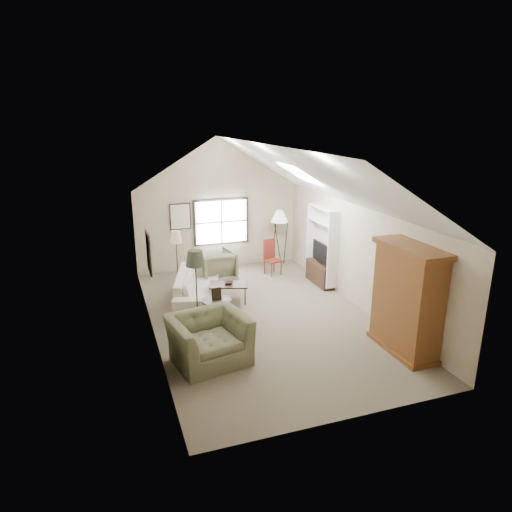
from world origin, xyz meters
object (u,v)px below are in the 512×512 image
object	(u,v)px
armoire	(407,300)
side_table	(217,313)
sofa	(198,287)
armchair_far	(215,267)
side_chair	(273,257)
coffee_table	(229,293)
armchair_near	(209,339)

from	to	relation	value
armoire	side_table	size ratio (longest dim) A/B	3.38
sofa	armchair_far	distance (m)	1.46
armchair_far	sofa	bearing A→B (deg)	49.95
sofa	side_chair	bearing A→B (deg)	-47.61
armchair_far	coffee_table	bearing A→B (deg)	80.60
armchair_near	coffee_table	bearing A→B (deg)	55.77
armchair_far	side_chair	distance (m)	1.78
armoire	armchair_near	distance (m)	3.95
armoire	coffee_table	xyz separation A→B (m)	(-2.65, 3.54, -0.85)
side_table	armchair_far	bearing A→B (deg)	76.56
side_table	side_chair	distance (m)	3.80
armoire	armchair_near	xyz separation A→B (m)	(-3.80, 0.85, -0.64)
armchair_far	side_table	xyz separation A→B (m)	(-0.68, -2.83, -0.13)
armoire	side_chair	xyz separation A→B (m)	(-0.84, 5.17, -0.57)
armchair_near	sofa	bearing A→B (deg)	71.11
coffee_table	armchair_near	bearing A→B (deg)	-113.10
armchair_near	armchair_far	size ratio (longest dim) A/B	1.40
armchair_near	side_table	xyz separation A→B (m)	(0.51, 1.42, -0.13)
armchair_near	coffee_table	distance (m)	2.93
coffee_table	side_chair	bearing A→B (deg)	41.77
armoire	armchair_far	world-z (taller)	armoire
sofa	armchair_far	xyz separation A→B (m)	(0.78, 1.23, 0.08)
side_table	side_chair	world-z (taller)	side_chair
side_table	side_chair	size ratio (longest dim) A/B	0.61
armoire	coffee_table	size ratio (longest dim) A/B	2.28
coffee_table	side_chair	distance (m)	2.46
side_table	sofa	bearing A→B (deg)	93.58
armchair_far	side_chair	size ratio (longest dim) A/B	0.95
side_table	side_chair	xyz separation A→B (m)	(2.45, 2.90, 0.21)
side_chair	coffee_table	bearing A→B (deg)	-154.02
armoire	armchair_far	distance (m)	5.77
armoire	sofa	distance (m)	5.19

